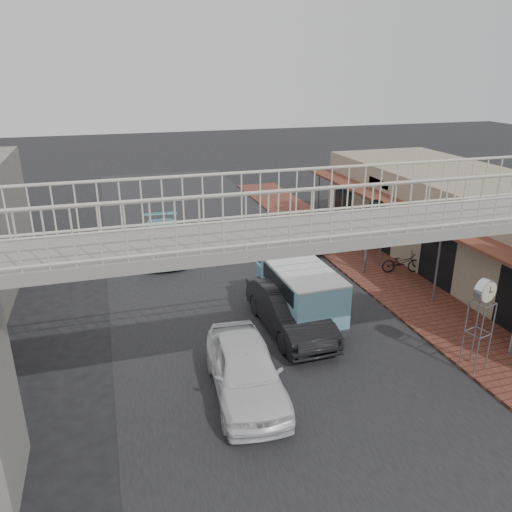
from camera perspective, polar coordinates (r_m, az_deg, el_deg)
ground at (r=16.64m, az=1.62°, el=-10.04°), size 120.00×120.00×0.00m
road_strip at (r=16.63m, az=1.62°, el=-10.02°), size 10.00×60.00×0.01m
sidewalk at (r=21.64m, az=15.59°, el=-3.12°), size 3.00×40.00×0.10m
shophouse_row at (r=24.34m, az=23.76°, el=3.42°), size 7.20×18.00×4.00m
footbridge at (r=11.86m, az=7.94°, el=-6.16°), size 16.40×2.40×6.34m
white_hatchback at (r=13.97m, az=-1.21°, el=-12.86°), size 2.17×4.66×1.55m
dark_sedan at (r=17.11m, az=3.85°, el=-6.15°), size 1.80×4.82×1.57m
angkot_curb at (r=25.64m, az=2.90°, el=3.02°), size 2.95×5.54×1.48m
angkot_far at (r=24.42m, az=-10.66°, el=1.80°), size 2.58×5.36×1.50m
angkot_van at (r=17.53m, az=5.05°, el=-3.57°), size 2.06×4.30×2.09m
motorcycle_near at (r=22.68m, az=16.30°, el=-0.71°), size 1.82×1.00×0.91m
motorcycle_far at (r=29.19m, az=7.60°, el=4.72°), size 1.62×1.14×0.96m
street_clock at (r=15.54m, az=24.65°, el=-4.09°), size 0.74×0.66×2.87m
arrow_sign at (r=22.22m, az=14.02°, el=4.83°), size 1.91×1.30×3.18m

